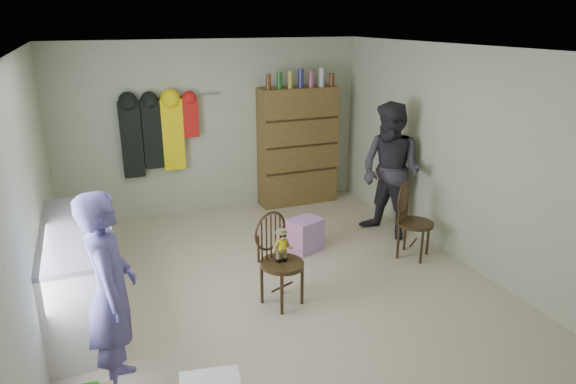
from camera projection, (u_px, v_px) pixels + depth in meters
name	position (u px, v px, depth m)	size (l,w,h in m)	color
ground_plane	(274.00, 281.00, 5.70)	(5.00, 5.00, 0.00)	beige
room_walls	(256.00, 132.00, 5.66)	(5.00, 5.00, 5.00)	#B3BA9C
counter	(81.00, 274.00, 4.87)	(0.64, 1.86, 0.94)	silver
chair_front	(279.00, 254.00, 5.12)	(0.56, 0.56, 0.96)	#342412
chair_far	(411.00, 218.00, 6.16)	(0.58, 0.58, 0.93)	#342412
striped_bag	(305.00, 235.00, 6.40)	(0.39, 0.30, 0.41)	pink
person_left	(111.00, 293.00, 3.85)	(0.59, 0.39, 1.63)	#4E4783
person_right	(391.00, 171.00, 6.62)	(0.87, 0.67, 1.78)	#2D2B33
dresser	(298.00, 146.00, 7.87)	(1.20, 0.39, 2.08)	brown
coat_rack	(158.00, 134.00, 7.10)	(1.42, 0.12, 1.09)	#99999E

